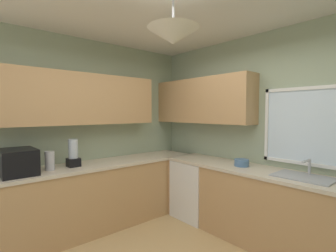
% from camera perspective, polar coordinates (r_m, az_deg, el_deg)
% --- Properties ---
extents(room_shell, '(4.05, 3.59, 2.74)m').
position_cam_1_polar(room_shell, '(2.73, 3.15, 6.77)').
color(room_shell, '#9EAD8E').
rests_on(room_shell, ground_plane).
extents(counter_run_left, '(0.65, 3.20, 0.91)m').
position_cam_1_polar(counter_run_left, '(3.73, -16.80, -15.16)').
color(counter_run_left, tan).
rests_on(counter_run_left, ground_plane).
extents(counter_run_back, '(3.14, 0.65, 0.91)m').
position_cam_1_polar(counter_run_back, '(3.37, 22.99, -17.27)').
color(counter_run_back, tan).
rests_on(counter_run_back, ground_plane).
extents(dishwasher, '(0.60, 0.60, 0.87)m').
position_cam_1_polar(dishwasher, '(4.00, 6.59, -14.11)').
color(dishwasher, white).
rests_on(dishwasher, ground_plane).
extents(microwave, '(0.48, 0.36, 0.29)m').
position_cam_1_polar(microwave, '(3.33, -31.17, -7.02)').
color(microwave, black).
rests_on(microwave, counter_run_left).
extents(kettle, '(0.11, 0.11, 0.23)m').
position_cam_1_polar(kettle, '(3.39, -25.45, -7.19)').
color(kettle, '#B7B7BC').
rests_on(kettle, counter_run_left).
extents(sink_assembly, '(0.59, 0.40, 0.19)m').
position_cam_1_polar(sink_assembly, '(3.12, 28.66, -10.13)').
color(sink_assembly, '#9EA0A5').
rests_on(sink_assembly, counter_run_back).
extents(bowl, '(0.19, 0.19, 0.09)m').
position_cam_1_polar(bowl, '(3.44, 16.51, -8.07)').
color(bowl, '#4C7099').
rests_on(bowl, counter_run_back).
extents(blender_appliance, '(0.15, 0.15, 0.36)m').
position_cam_1_polar(blender_appliance, '(3.49, -20.87, -6.06)').
color(blender_appliance, black).
rests_on(blender_appliance, counter_run_left).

